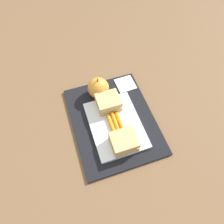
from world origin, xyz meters
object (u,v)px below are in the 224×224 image
Objects in this scene: sandwich_half_left at (124,142)px; carrot_sticks_bundle at (116,123)px; apple at (98,88)px; food_tray at (115,125)px; sandwich_half_right at (108,102)px; paper_napkin at (125,84)px.

sandwich_half_left is 0.08m from carrot_sticks_bundle.
sandwich_half_left is 0.22m from apple.
carrot_sticks_bundle is (0.08, -0.00, -0.01)m from sandwich_half_left.
apple reaches higher than carrot_sticks_bundle.
sandwich_half_right is at bearing 0.00° from food_tray.
food_tray is 0.08m from sandwich_half_right.
food_tray is at bearing 180.00° from sandwich_half_right.
carrot_sticks_bundle is at bearing -173.64° from apple.
paper_napkin is at bearing -31.03° from food_tray.
sandwich_half_right is at bearing -166.83° from apple.
paper_napkin is at bearing -82.74° from apple.
food_tray is at bearing -173.79° from apple.
sandwich_half_left is at bearing 180.00° from sandwich_half_right.
sandwich_half_right is (0.16, 0.00, 0.00)m from sandwich_half_left.
apple is at bearing 4.05° from sandwich_half_left.
food_tray is at bearing 0.00° from sandwich_half_left.
apple reaches higher than sandwich_half_right.
food_tray is 2.88× the size of sandwich_half_right.
paper_napkin is at bearing -22.02° from sandwich_half_left.
carrot_sticks_bundle is 0.15m from apple.
food_tray reaches higher than paper_napkin.
carrot_sticks_bundle is at bearing -0.20° from sandwich_half_left.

